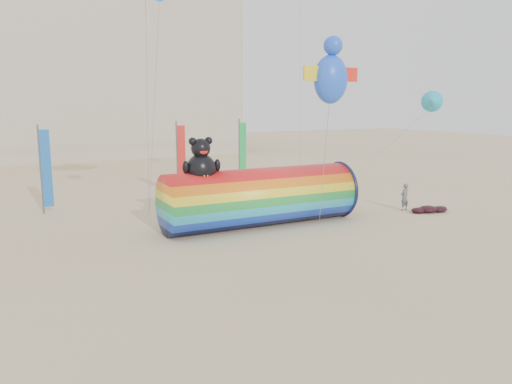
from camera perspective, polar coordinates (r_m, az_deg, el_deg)
name	(u,v)px	position (r m, az deg, el deg)	size (l,w,h in m)	color
ground	(262,253)	(21.75, 0.67, -6.97)	(160.00, 160.00, 0.00)	#CCB58C
windsock_assembly	(260,195)	(26.19, 0.51, -0.39)	(10.50, 3.20, 4.84)	red
kite_handler	(405,197)	(31.28, 16.62, -0.55)	(0.60, 0.39, 1.64)	#54585B
fabric_bundle	(430,209)	(31.38, 19.26, -1.87)	(2.62, 1.35, 0.41)	#360913
festival_banners	(165,159)	(34.38, -10.33, 3.71)	(15.09, 3.67, 5.20)	#59595E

